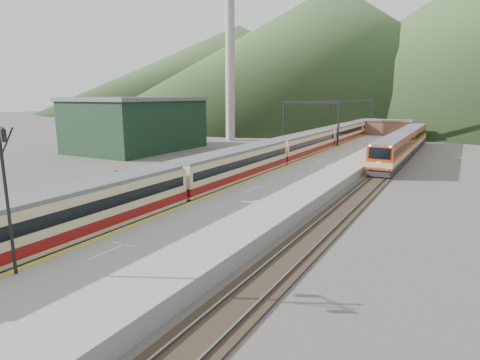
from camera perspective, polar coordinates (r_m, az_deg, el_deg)
The scene contains 16 objects.
track_main at distance 52.00m, azimuth 7.16°, elevation 2.10°, with size 2.60×200.00×0.23m.
track_far at distance 54.05m, azimuth 2.25°, elevation 2.56°, with size 2.60×200.00×0.23m.
track_second at distance 48.92m, azimuth 19.72°, elevation 0.87°, with size 2.60×200.00×0.23m.
platform at distance 48.23m, azimuth 12.44°, elevation 1.67°, with size 8.00×100.00×1.00m, color gray.
gantry_near at distance 66.37m, azimuth 9.96°, elevation 8.93°, with size 9.55×0.25×8.00m.
gantry_far at distance 90.31m, azimuth 15.35°, elevation 9.44°, with size 9.55×0.25×8.00m.
warehouse at distance 68.57m, azimuth -14.45°, elevation 7.76°, with size 14.50×20.50×8.60m.
smokestack at distance 81.05m, azimuth -1.42°, elevation 16.27°, with size 1.80×1.80×30.00m, color #9E998E.
station_shed at distance 86.81m, azimuth 20.35°, elevation 7.04°, with size 9.40×4.40×3.10m.
hill_a at distance 207.28m, azimuth 13.16°, elevation 17.49°, with size 180.00×180.00×60.00m, color #304F26.
hill_d at distance 284.59m, azimuth -0.05°, elevation 15.69°, with size 200.00×200.00×55.00m, color #304F26.
main_train at distance 56.48m, azimuth 9.20°, elevation 4.73°, with size 2.79×95.64×3.40m.
second_train at distance 63.95m, azimuth 22.26°, elevation 4.82°, with size 2.78×37.83×3.39m.
signal_mast at distance 19.87m, azimuth -30.50°, elevation 0.15°, with size 2.09×0.86×7.18m.
short_signal_b at distance 46.00m, azimuth 1.26°, elevation 2.68°, with size 0.25×0.20×2.27m.
short_signal_c at distance 37.60m, azimuth -17.13°, elevation 0.05°, with size 0.26×0.22×2.27m.
Camera 1 is at (19.23, -7.50, 8.86)m, focal length 30.00 mm.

